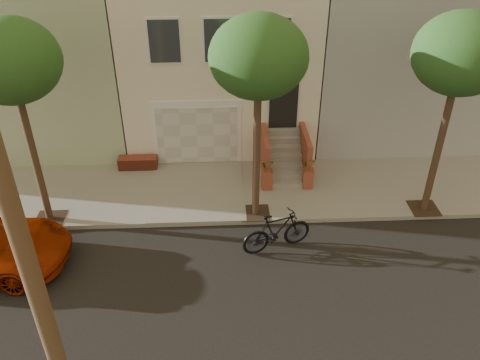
{
  "coord_description": "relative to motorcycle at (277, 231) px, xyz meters",
  "views": [
    {
      "loc": [
        -0.1,
        -8.88,
        9.64
      ],
      "look_at": [
        0.46,
        3.0,
        2.01
      ],
      "focal_mm": 37.13,
      "sensor_mm": 36.0,
      "label": 1
    }
  ],
  "objects": [
    {
      "name": "ground",
      "position": [
        -1.5,
        -2.32,
        -0.64
      ],
      "size": [
        90.0,
        90.0,
        0.0
      ],
      "primitive_type": "plane",
      "color": "black",
      "rests_on": "ground"
    },
    {
      "name": "sidewalk",
      "position": [
        -1.5,
        3.03,
        -0.57
      ],
      "size": [
        40.0,
        3.7,
        0.15
      ],
      "primitive_type": "cube",
      "color": "gray",
      "rests_on": "ground"
    },
    {
      "name": "house_row",
      "position": [
        -1.5,
        8.86,
        3.0
      ],
      "size": [
        33.1,
        11.7,
        7.0
      ],
      "color": "silver",
      "rests_on": "sidewalk"
    },
    {
      "name": "tree_left",
      "position": [
        -7.0,
        1.58,
        4.61
      ],
      "size": [
        2.7,
        2.57,
        6.3
      ],
      "color": "#2D2116",
      "rests_on": "sidewalk"
    },
    {
      "name": "tree_mid",
      "position": [
        -0.5,
        1.58,
        4.61
      ],
      "size": [
        2.7,
        2.57,
        6.3
      ],
      "color": "#2D2116",
      "rests_on": "sidewalk"
    },
    {
      "name": "tree_right",
      "position": [
        5.0,
        1.58,
        4.61
      ],
      "size": [
        2.7,
        2.57,
        6.3
      ],
      "color": "#2D2116",
      "rests_on": "sidewalk"
    },
    {
      "name": "motorcycle",
      "position": [
        0.0,
        0.0,
        0.0
      ],
      "size": [
        2.22,
        1.24,
        1.28
      ],
      "primitive_type": "imported",
      "rotation": [
        0.0,
        0.0,
        1.89
      ],
      "color": "black",
      "rests_on": "ground"
    }
  ]
}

